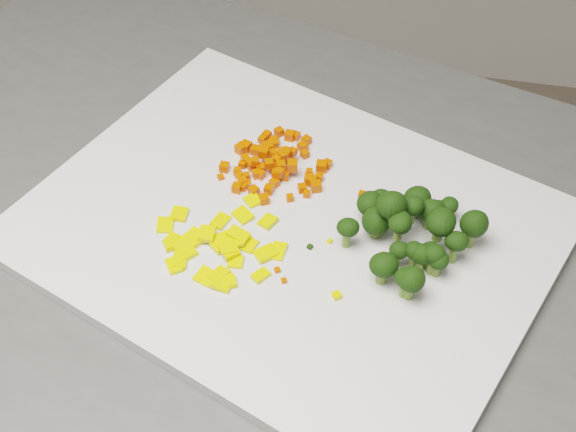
% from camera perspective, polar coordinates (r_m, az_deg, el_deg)
% --- Properties ---
extents(cutting_board, '(0.57, 0.51, 0.01)m').
position_cam_1_polar(cutting_board, '(0.76, -0.00, -0.84)').
color(cutting_board, silver).
rests_on(cutting_board, counter_block).
extents(carrot_pile, '(0.10, 0.10, 0.03)m').
position_cam_1_polar(carrot_pile, '(0.80, -0.85, 4.25)').
color(carrot_pile, '#D33A02').
rests_on(carrot_pile, cutting_board).
extents(pepper_pile, '(0.12, 0.12, 0.02)m').
position_cam_1_polar(pepper_pile, '(0.73, -4.62, -1.42)').
color(pepper_pile, yellow).
rests_on(pepper_pile, cutting_board).
extents(broccoli_pile, '(0.12, 0.12, 0.06)m').
position_cam_1_polar(broccoli_pile, '(0.72, 8.89, -0.70)').
color(broccoli_pile, black).
rests_on(broccoli_pile, cutting_board).
extents(carrot_cube_0, '(0.01, 0.01, 0.01)m').
position_cam_1_polar(carrot_cube_0, '(0.83, -1.85, 5.46)').
color(carrot_cube_0, '#D33A02').
rests_on(carrot_cube_0, carrot_pile).
extents(carrot_cube_1, '(0.01, 0.01, 0.01)m').
position_cam_1_polar(carrot_cube_1, '(0.81, -1.12, 4.29)').
color(carrot_cube_1, '#D33A02').
rests_on(carrot_cube_1, carrot_pile).
extents(carrot_cube_2, '(0.01, 0.01, 0.01)m').
position_cam_1_polar(carrot_cube_2, '(0.80, -2.58, 3.69)').
color(carrot_cube_2, '#D33A02').
rests_on(carrot_cube_2, carrot_pile).
extents(carrot_cube_3, '(0.01, 0.01, 0.01)m').
position_cam_1_polar(carrot_cube_3, '(0.79, -0.50, 3.58)').
color(carrot_cube_3, '#D33A02').
rests_on(carrot_cube_3, carrot_pile).
extents(carrot_cube_4, '(0.01, 0.01, 0.01)m').
position_cam_1_polar(carrot_cube_4, '(0.78, -3.19, 2.21)').
color(carrot_cube_4, '#D33A02').
rests_on(carrot_cube_4, carrot_pile).
extents(carrot_cube_5, '(0.01, 0.01, 0.01)m').
position_cam_1_polar(carrot_cube_5, '(0.80, -2.36, 3.88)').
color(carrot_cube_5, '#D33A02').
rests_on(carrot_cube_5, carrot_pile).
extents(carrot_cube_6, '(0.01, 0.01, 0.01)m').
position_cam_1_polar(carrot_cube_6, '(0.80, -0.84, 3.66)').
color(carrot_cube_6, '#D33A02').
rests_on(carrot_cube_6, carrot_pile).
extents(carrot_cube_7, '(0.01, 0.01, 0.01)m').
position_cam_1_polar(carrot_cube_7, '(0.80, -0.78, 4.01)').
color(carrot_cube_7, '#D33A02').
rests_on(carrot_cube_7, carrot_pile).
extents(carrot_cube_8, '(0.01, 0.01, 0.01)m').
position_cam_1_polar(carrot_cube_8, '(0.77, -1.72, 1.20)').
color(carrot_cube_8, '#D33A02').
rests_on(carrot_cube_8, carrot_pile).
extents(carrot_cube_9, '(0.01, 0.01, 0.01)m').
position_cam_1_polar(carrot_cube_9, '(0.83, -1.26, 5.14)').
color(carrot_cube_9, '#D33A02').
rests_on(carrot_cube_9, carrot_pile).
extents(carrot_cube_10, '(0.01, 0.01, 0.01)m').
position_cam_1_polar(carrot_cube_10, '(0.78, 1.99, 2.12)').
color(carrot_cube_10, '#D33A02').
rests_on(carrot_cube_10, carrot_pile).
extents(carrot_cube_11, '(0.01, 0.01, 0.01)m').
position_cam_1_polar(carrot_cube_11, '(0.78, -3.28, 2.44)').
color(carrot_cube_11, '#D33A02').
rests_on(carrot_cube_11, carrot_pile).
extents(carrot_cube_12, '(0.01, 0.01, 0.01)m').
position_cam_1_polar(carrot_cube_12, '(0.78, -3.67, 2.01)').
color(carrot_cube_12, '#D33A02').
rests_on(carrot_cube_12, carrot_pile).
extents(carrot_cube_13, '(0.01, 0.01, 0.01)m').
position_cam_1_polar(carrot_cube_13, '(0.82, -3.36, 4.81)').
color(carrot_cube_13, '#D33A02').
rests_on(carrot_cube_13, carrot_pile).
extents(carrot_cube_14, '(0.01, 0.01, 0.01)m').
position_cam_1_polar(carrot_cube_14, '(0.78, -0.89, 3.06)').
color(carrot_cube_14, '#D33A02').
rests_on(carrot_cube_14, carrot_pile).
extents(carrot_cube_15, '(0.01, 0.01, 0.01)m').
position_cam_1_polar(carrot_cube_15, '(0.82, -3.02, 4.95)').
color(carrot_cube_15, '#D33A02').
rests_on(carrot_cube_15, carrot_pile).
extents(carrot_cube_16, '(0.01, 0.01, 0.01)m').
position_cam_1_polar(carrot_cube_16, '(0.80, -3.61, 3.19)').
color(carrot_cube_16, '#D33A02').
rests_on(carrot_cube_16, carrot_pile).
extents(carrot_cube_17, '(0.01, 0.01, 0.01)m').
position_cam_1_polar(carrot_cube_17, '(0.80, -3.28, 3.67)').
color(carrot_cube_17, '#D33A02').
rests_on(carrot_cube_17, carrot_pile).
extents(carrot_cube_18, '(0.01, 0.01, 0.01)m').
position_cam_1_polar(carrot_cube_18, '(0.78, 1.01, 1.98)').
color(carrot_cube_18, '#D33A02').
rests_on(carrot_cube_18, carrot_pile).
extents(carrot_cube_19, '(0.01, 0.01, 0.01)m').
position_cam_1_polar(carrot_cube_19, '(0.83, -1.52, 5.76)').
color(carrot_cube_19, '#D33A02').
rests_on(carrot_cube_19, carrot_pile).
extents(carrot_cube_20, '(0.01, 0.01, 0.01)m').
position_cam_1_polar(carrot_cube_20, '(0.80, -0.14, 4.52)').
color(carrot_cube_20, '#D33A02').
rests_on(carrot_cube_20, carrot_pile).
extents(carrot_cube_21, '(0.01, 0.01, 0.01)m').
position_cam_1_polar(carrot_cube_21, '(0.78, -0.64, 3.12)').
color(carrot_cube_21, '#D33A02').
rests_on(carrot_cube_21, carrot_pile).
extents(carrot_cube_22, '(0.01, 0.01, 0.01)m').
position_cam_1_polar(carrot_cube_22, '(0.81, -0.30, 4.40)').
color(carrot_cube_22, '#D33A02').
rests_on(carrot_cube_22, carrot_pile).
extents(carrot_cube_23, '(0.01, 0.01, 0.01)m').
position_cam_1_polar(carrot_cube_23, '(0.82, -2.33, 4.69)').
color(carrot_cube_23, '#D33A02').
rests_on(carrot_cube_23, carrot_pile).
extents(carrot_cube_24, '(0.01, 0.01, 0.01)m').
position_cam_1_polar(carrot_cube_24, '(0.83, -1.03, 5.47)').
color(carrot_cube_24, '#D33A02').
rests_on(carrot_cube_24, carrot_pile).
extents(carrot_cube_25, '(0.01, 0.01, 0.01)m').
position_cam_1_polar(carrot_cube_25, '(0.79, -1.36, 3.72)').
color(carrot_cube_25, '#D33A02').
rests_on(carrot_cube_25, carrot_pile).
extents(carrot_cube_26, '(0.01, 0.01, 0.01)m').
position_cam_1_polar(carrot_cube_26, '(0.78, 1.68, 2.51)').
color(carrot_cube_26, '#D33A02').
rests_on(carrot_cube_26, carrot_pile).
extents(carrot_cube_27, '(0.01, 0.01, 0.01)m').
position_cam_1_polar(carrot_cube_27, '(0.82, 1.12, 4.89)').
color(carrot_cube_27, '#D33A02').
rests_on(carrot_cube_27, carrot_pile).
extents(carrot_cube_28, '(0.01, 0.01, 0.01)m').
position_cam_1_polar(carrot_cube_28, '(0.78, -0.98, 2.36)').
color(carrot_cube_28, '#D33A02').
rests_on(carrot_cube_28, carrot_pile).
extents(carrot_cube_29, '(0.01, 0.01, 0.01)m').
position_cam_1_polar(carrot_cube_29, '(0.82, -1.41, 4.91)').
color(carrot_cube_29, '#D33A02').
rests_on(carrot_cube_29, carrot_pile).
extents(carrot_cube_30, '(0.01, 0.01, 0.01)m').
position_cam_1_polar(carrot_cube_30, '(0.80, 0.34, 4.58)').
color(carrot_cube_30, '#D33A02').
rests_on(carrot_cube_30, carrot_pile).
extents(carrot_cube_31, '(0.01, 0.01, 0.01)m').
position_cam_1_polar(carrot_cube_31, '(0.79, 1.48, 2.66)').
color(carrot_cube_31, '#D33A02').
rests_on(carrot_cube_31, carrot_pile).
extents(carrot_cube_32, '(0.01, 0.01, 0.01)m').
position_cam_1_polar(carrot_cube_32, '(0.79, -1.96, 2.95)').
color(carrot_cube_32, '#D33A02').
rests_on(carrot_cube_32, carrot_pile).
extents(carrot_cube_33, '(0.01, 0.01, 0.01)m').
position_cam_1_polar(carrot_cube_33, '(0.79, 2.22, 2.75)').
color(carrot_cube_33, '#D33A02').
rests_on(carrot_cube_33, carrot_pile).
extents(carrot_cube_34, '(0.01, 0.01, 0.01)m').
position_cam_1_polar(carrot_cube_34, '(0.81, -0.19, 4.41)').
color(carrot_cube_34, '#D33A02').
rests_on(carrot_cube_34, carrot_pile).
extents(carrot_cube_35, '(0.01, 0.01, 0.01)m').
position_cam_1_polar(carrot_cube_35, '(0.80, -0.49, 3.29)').
color(carrot_cube_35, '#D33A02').
rests_on(carrot_cube_35, carrot_pile).
extents(carrot_cube_36, '(0.01, 0.01, 0.01)m').
position_cam_1_polar(carrot_cube_36, '(0.81, -0.08, 4.49)').
color(carrot_cube_36, '#D33A02').
rests_on(carrot_cube_36, carrot_pile).
extents(carrot_cube_37, '(0.01, 0.01, 0.01)m').
position_cam_1_polar(carrot_cube_37, '(0.80, -0.35, 3.21)').
color(carrot_cube_37, '#D33A02').
rests_on(carrot_cube_37, carrot_pile).
extents(carrot_cube_38, '(0.01, 0.01, 0.01)m').
position_cam_1_polar(carrot_cube_38, '(0.80, -0.46, 4.52)').
color(carrot_cube_38, '#D33A02').
rests_on(carrot_cube_38, carrot_pile).
extents(carrot_cube_39, '(0.01, 0.01, 0.01)m').
position_cam_1_polar(carrot_cube_39, '(0.84, -0.63, 6.00)').
color(carrot_cube_39, '#D33A02').
rests_on(carrot_cube_39, carrot_pile).
extents(carrot_cube_40, '(0.01, 0.01, 0.01)m').
position_cam_1_polar(carrot_cube_40, '(0.81, -1.04, 4.44)').
color(carrot_cube_40, '#D33A02').
rests_on(carrot_cube_40, carrot_pile).
extents(carrot_cube_41, '(0.01, 0.01, 0.01)m').
position_cam_1_polar(carrot_cube_41, '(0.80, -0.83, 3.38)').
color(carrot_cube_41, '#D33A02').
rests_on(carrot_cube_41, carrot_pile).
extents(carrot_cube_42, '(0.01, 0.01, 0.01)m').
position_cam_1_polar(carrot_cube_42, '(0.78, -3.20, 2.07)').
color(carrot_cube_42, '#D33A02').
rests_on(carrot_cube_42, carrot_pile).
extents(carrot_cube_43, '(0.01, 0.01, 0.01)m').
position_cam_1_polar(carrot_cube_43, '(0.80, 1.52, 3.14)').
color(carrot_cube_43, '#D33A02').
rests_on(carrot_cube_43, carrot_pile).
extents(carrot_cube_44, '(0.01, 0.01, 0.01)m').
position_cam_1_polar(carrot_cube_44, '(0.80, 2.82, 3.72)').
color(carrot_cube_44, '#D33A02').
rests_on(carrot_cube_44, carrot_pile).
extents(carrot_cube_45, '(0.01, 0.01, 0.01)m').
position_cam_1_polar(carrot_cube_45, '(0.82, -1.86, 4.80)').
color(carrot_cube_45, '#D33A02').
rests_on(carrot_cube_45, carrot_pile).
extents(carrot_cube_46, '(0.01, 0.01, 0.01)m').
position_cam_1_polar(carrot_cube_46, '(0.81, 1.20, 4.42)').
color(carrot_cube_46, '#D33A02').
rests_on(carrot_cube_46, carrot_pile).
extents(carrot_cube_47, '(0.01, 0.01, 0.01)m').
position_cam_1_polar(carrot_cube_47, '(0.83, 0.11, 5.74)').
color(carrot_cube_47, '#D33A02').
rests_on(carrot_cube_47, carrot_pile).
extents(carrot_cube_48, '(0.01, 0.01, 0.01)m').
position_cam_1_polar(carrot_cube_48, '(0.80, -4.55, 3.49)').
color(carrot_cube_48, '#D33A02').
rests_on(carrot_cube_48, carrot_pile).
extents(carrot_cube_49, '(0.01, 0.01, 0.01)m').
position_cam_1_polar(carrot_cube_49, '(0.83, -0.90, 5.25)').
color(carrot_cube_49, '#D33A02').
rests_on(carrot_cube_49, carrot_pile).
extents(carrot_cube_50, '(0.01, 0.01, 0.01)m').
position_cam_1_polar(carrot_cube_50, '(0.81, -3.04, 4.03)').
color(carrot_cube_50, '#D33A02').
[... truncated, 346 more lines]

